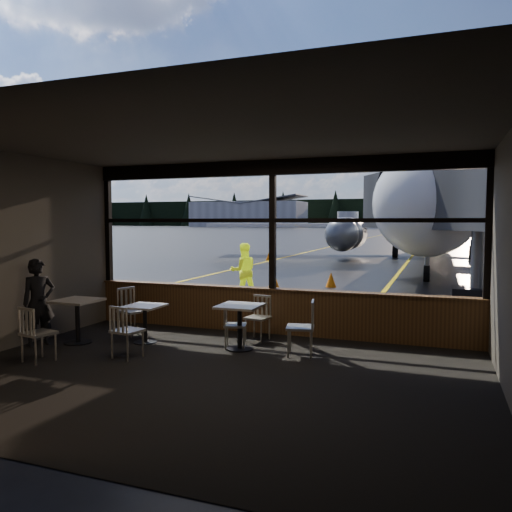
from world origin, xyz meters
The scene contains 32 objects.
ground_plane centered at (0.00, 120.00, 0.00)m, with size 520.00×520.00×0.00m, color black.
carpet_floor centered at (0.00, -3.00, 0.01)m, with size 8.00×6.00×0.01m, color black.
ceiling centered at (0.00, -3.00, 3.50)m, with size 8.00×6.00×0.04m, color #38332D.
wall_back centered at (0.00, -6.00, 1.75)m, with size 8.00×0.04×3.50m, color #4D473E.
window_sill centered at (0.00, 0.00, 0.45)m, with size 8.00×0.28×0.90m, color #4A2D16.
window_header centered at (0.00, 0.00, 3.35)m, with size 8.00×0.18×0.30m, color black.
mullion_left centered at (-3.95, 0.00, 2.20)m, with size 0.12×0.12×2.60m, color black.
mullion_centre centered at (0.00, 0.00, 2.20)m, with size 0.12×0.12×2.60m, color black.
mullion_right centered at (3.95, 0.00, 2.20)m, with size 0.12×0.12×2.60m, color black.
window_transom centered at (0.00, 0.00, 2.30)m, with size 8.00×0.10×0.08m, color black.
airliner centered at (2.76, 22.05, 5.32)m, with size 28.99×34.79×10.63m, color white, non-canonical shape.
jet_bridge centered at (3.60, 5.50, 2.26)m, with size 8.49×10.38×4.53m, color #2B2B2E, non-canonical shape.
cafe_table_near centered at (-0.14, -1.43, 0.40)m, with size 0.73×0.73×0.81m, color #9A958E, non-canonical shape.
cafe_table_mid centered at (-1.99, -1.59, 0.36)m, with size 0.65×0.65×0.72m, color #A7A19A, non-canonical shape.
cafe_table_left centered at (-3.15, -2.05, 0.41)m, with size 0.75×0.75×0.83m, color gray, non-canonical shape.
chair_near_e centered at (0.98, -1.46, 0.48)m, with size 0.52×0.52×0.96m, color #B5B0A3, non-canonical shape.
chair_near_w centered at (-0.25, -1.35, 0.41)m, with size 0.45×0.45×0.82m, color #B4B0A3, non-canonical shape.
chair_near_n centered at (-0.07, -0.68, 0.43)m, with size 0.47×0.47×0.87m, color #AFAA9E, non-canonical shape.
chair_mid_s centered at (-1.68, -2.59, 0.46)m, with size 0.50×0.50×0.91m, color beige, non-canonical shape.
chair_mid_w centered at (-2.57, -1.13, 0.48)m, with size 0.52×0.52×0.96m, color #B9B3A7, non-canonical shape.
chair_left_s centered at (-2.91, -3.27, 0.46)m, with size 0.51×0.51×0.93m, color beige, non-canonical shape.
passenger centered at (-3.70, -2.43, 0.80)m, with size 0.58×0.38×1.60m, color black.
ground_crew centered at (-2.25, 4.07, 0.82)m, with size 0.80×0.62×1.64m, color #BFF219.
cone_nose centered at (-0.35, 7.50, 0.26)m, with size 0.37×0.37×0.52m, color #E74207.
cone_wing centered at (-6.21, 18.01, 0.24)m, with size 0.35×0.35×0.48m, color #E73D07.
hangar_left centered at (-70.00, 180.00, 5.50)m, with size 45.00×18.00×11.00m, color silver, non-canonical shape.
hangar_mid centered at (0.00, 185.00, 5.00)m, with size 38.00×15.00×10.00m, color silver, non-canonical shape.
fuel_tank_a centered at (-30.00, 182.00, 3.00)m, with size 8.00×8.00×6.00m, color silver.
fuel_tank_b centered at (-20.00, 182.00, 3.00)m, with size 8.00×8.00×6.00m, color silver.
fuel_tank_c centered at (-10.00, 182.00, 3.00)m, with size 8.00×8.00×6.00m, color silver.
treeline centered at (0.00, 210.00, 6.00)m, with size 360.00×3.00×12.00m, color black.
cone_extra centered at (-2.17, 6.69, 0.28)m, with size 0.40×0.40×0.55m, color orange.
Camera 1 is at (3.15, -9.52, 2.28)m, focal length 35.00 mm.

